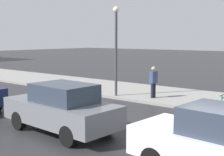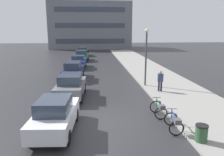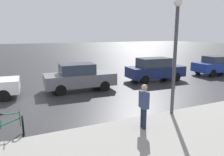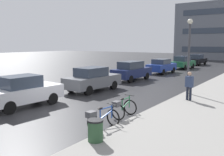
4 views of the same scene
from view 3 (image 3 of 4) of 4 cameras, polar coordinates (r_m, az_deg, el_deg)
bicycle_second at (r=8.27m, az=-26.88°, el=-11.03°), size 0.73×1.33×0.96m
car_grey at (r=13.62m, az=-8.55°, el=0.25°), size 2.03×4.36×1.67m
car_navy at (r=16.49m, az=11.16°, el=2.24°), size 1.95×4.36×1.71m
car_blue at (r=20.77m, az=25.69°, el=3.03°), size 1.91×4.24×1.59m
pedestrian at (r=7.85m, az=8.31°, el=-7.07°), size 0.43×0.30×1.75m
streetlamp at (r=9.15m, az=16.23°, el=7.60°), size 0.32×0.32×4.80m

